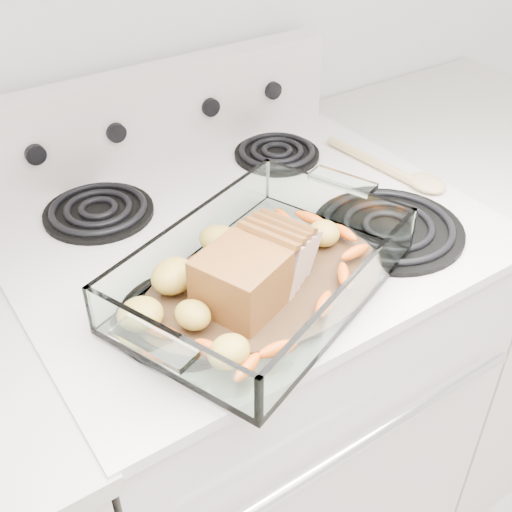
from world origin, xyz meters
TOP-DOWN VIEW (x-y plane):
  - electric_range at (0.00, 1.66)m, footprint 0.78×0.70m
  - counter_right at (0.67, 1.66)m, footprint 0.58×0.68m
  - baking_dish at (-0.07, 1.48)m, footprint 0.42×0.28m
  - pork_roast at (-0.10, 1.48)m, footprint 0.20×0.11m
  - roast_vegetables at (-0.08, 1.51)m, footprint 0.35×0.19m
  - wooden_spoon at (0.34, 1.61)m, footprint 0.08×0.27m

SIDE VIEW (x-z plane):
  - counter_right at x=0.67m, z-range 0.00..0.93m
  - electric_range at x=0.00m, z-range -0.08..1.04m
  - wooden_spoon at x=0.34m, z-range 0.94..0.95m
  - baking_dish at x=-0.07m, z-range 0.93..1.00m
  - roast_vegetables at x=-0.08m, z-range 0.95..0.99m
  - pork_roast at x=-0.10m, z-range 0.95..1.04m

